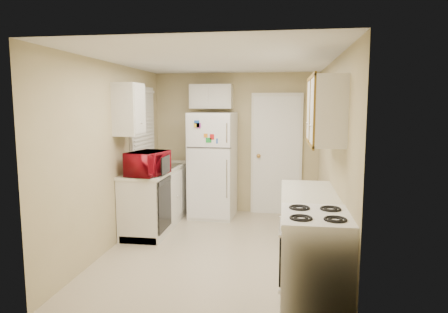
# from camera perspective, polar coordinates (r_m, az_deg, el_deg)

# --- Properties ---
(floor) EXTENTS (3.80, 3.80, 0.00)m
(floor) POSITION_cam_1_polar(r_m,az_deg,el_deg) (5.32, -0.81, -13.08)
(floor) COLOR beige
(floor) RESTS_ON ground
(ceiling) EXTENTS (3.80, 3.80, 0.00)m
(ceiling) POSITION_cam_1_polar(r_m,az_deg,el_deg) (5.01, -0.86, 13.56)
(ceiling) COLOR white
(ceiling) RESTS_ON floor
(wall_left) EXTENTS (3.80, 3.80, 0.00)m
(wall_left) POSITION_cam_1_polar(r_m,az_deg,el_deg) (5.43, -15.58, 0.13)
(wall_left) COLOR tan
(wall_left) RESTS_ON floor
(wall_right) EXTENTS (3.80, 3.80, 0.00)m
(wall_right) POSITION_cam_1_polar(r_m,az_deg,el_deg) (5.00, 15.21, -0.46)
(wall_right) COLOR tan
(wall_right) RESTS_ON floor
(wall_back) EXTENTS (2.80, 2.80, 0.00)m
(wall_back) POSITION_cam_1_polar(r_m,az_deg,el_deg) (6.90, 1.70, 1.89)
(wall_back) COLOR tan
(wall_back) RESTS_ON floor
(wall_front) EXTENTS (2.80, 2.80, 0.00)m
(wall_front) POSITION_cam_1_polar(r_m,az_deg,el_deg) (3.19, -6.33, -4.60)
(wall_front) COLOR tan
(wall_front) RESTS_ON floor
(left_counter) EXTENTS (0.60, 1.80, 0.90)m
(left_counter) POSITION_cam_1_polar(r_m,az_deg,el_deg) (6.28, -9.48, -5.69)
(left_counter) COLOR silver
(left_counter) RESTS_ON floor
(dishwasher) EXTENTS (0.03, 0.58, 0.72)m
(dishwasher) POSITION_cam_1_polar(r_m,az_deg,el_deg) (5.63, -8.54, -6.78)
(dishwasher) COLOR black
(dishwasher) RESTS_ON floor
(sink) EXTENTS (0.54, 0.74, 0.16)m
(sink) POSITION_cam_1_polar(r_m,az_deg,el_deg) (6.34, -9.14, -1.78)
(sink) COLOR gray
(sink) RESTS_ON left_counter
(microwave) EXTENTS (0.65, 0.45, 0.39)m
(microwave) POSITION_cam_1_polar(r_m,az_deg,el_deg) (5.56, -10.81, -1.12)
(microwave) COLOR maroon
(microwave) RESTS_ON left_counter
(soap_bottle) EXTENTS (0.10, 0.10, 0.17)m
(soap_bottle) POSITION_cam_1_polar(r_m,az_deg,el_deg) (6.67, -8.67, -0.11)
(soap_bottle) COLOR silver
(soap_bottle) RESTS_ON left_counter
(window_blinds) EXTENTS (0.10, 0.98, 1.08)m
(window_blinds) POSITION_cam_1_polar(r_m,az_deg,el_deg) (6.35, -11.52, 4.89)
(window_blinds) COLOR silver
(window_blinds) RESTS_ON wall_left
(upper_cabinet_left) EXTENTS (0.30, 0.45, 0.70)m
(upper_cabinet_left) POSITION_cam_1_polar(r_m,az_deg,el_deg) (5.53, -13.44, 6.56)
(upper_cabinet_left) COLOR silver
(upper_cabinet_left) RESTS_ON wall_left
(refrigerator) EXTENTS (0.75, 0.73, 1.73)m
(refrigerator) POSITION_cam_1_polar(r_m,az_deg,el_deg) (6.63, -1.60, -1.22)
(refrigerator) COLOR white
(refrigerator) RESTS_ON floor
(cabinet_over_fridge) EXTENTS (0.70, 0.30, 0.40)m
(cabinet_over_fridge) POSITION_cam_1_polar(r_m,az_deg,el_deg) (6.78, -1.82, 8.57)
(cabinet_over_fridge) COLOR silver
(cabinet_over_fridge) RESTS_ON wall_back
(interior_door) EXTENTS (0.86, 0.06, 2.08)m
(interior_door) POSITION_cam_1_polar(r_m,az_deg,el_deg) (6.83, 7.50, 0.26)
(interior_door) COLOR white
(interior_door) RESTS_ON floor
(right_counter) EXTENTS (0.60, 2.00, 0.90)m
(right_counter) POSITION_cam_1_polar(r_m,az_deg,el_deg) (4.37, 12.12, -11.64)
(right_counter) COLOR silver
(right_counter) RESTS_ON floor
(stove) EXTENTS (0.61, 0.75, 0.91)m
(stove) POSITION_cam_1_polar(r_m,az_deg,el_deg) (3.76, 12.85, -14.81)
(stove) COLOR white
(stove) RESTS_ON floor
(upper_cabinet_right) EXTENTS (0.30, 1.20, 0.70)m
(upper_cabinet_right) POSITION_cam_1_polar(r_m,az_deg,el_deg) (4.44, 14.30, 6.38)
(upper_cabinet_right) COLOR silver
(upper_cabinet_right) RESTS_ON wall_right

